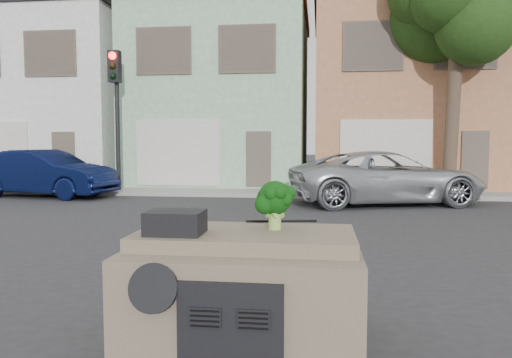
% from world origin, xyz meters
% --- Properties ---
extents(ground_plane, '(120.00, 120.00, 0.00)m').
position_xyz_m(ground_plane, '(0.00, 0.00, 0.00)').
color(ground_plane, '#303033').
rests_on(ground_plane, ground).
extents(sidewalk, '(40.00, 3.00, 0.15)m').
position_xyz_m(sidewalk, '(0.00, 10.50, 0.07)').
color(sidewalk, gray).
rests_on(sidewalk, ground).
extents(townhouse_white, '(7.20, 8.20, 7.55)m').
position_xyz_m(townhouse_white, '(-11.00, 14.50, 3.77)').
color(townhouse_white, white).
rests_on(townhouse_white, ground).
extents(townhouse_mint, '(7.20, 8.20, 7.55)m').
position_xyz_m(townhouse_mint, '(-3.50, 14.50, 3.77)').
color(townhouse_mint, '#99C59D').
rests_on(townhouse_mint, ground).
extents(townhouse_tan, '(7.20, 8.20, 7.55)m').
position_xyz_m(townhouse_tan, '(4.00, 14.50, 3.77)').
color(townhouse_tan, '#B47550').
rests_on(townhouse_tan, ground).
extents(navy_sedan, '(5.08, 2.45, 1.60)m').
position_xyz_m(navy_sedan, '(-8.60, 8.38, 0.00)').
color(navy_sedan, '#091138').
rests_on(navy_sedan, ground).
extents(silver_pickup, '(6.25, 4.09, 1.60)m').
position_xyz_m(silver_pickup, '(2.66, 7.87, 0.00)').
color(silver_pickup, '#B1B5BA').
rests_on(silver_pickup, ground).
extents(traffic_signal, '(0.40, 0.40, 5.10)m').
position_xyz_m(traffic_signal, '(-6.50, 9.50, 2.55)').
color(traffic_signal, black).
rests_on(traffic_signal, ground).
extents(tree_near, '(4.40, 4.00, 8.50)m').
position_xyz_m(tree_near, '(5.00, 9.80, 4.25)').
color(tree_near, '#1E3B12').
rests_on(tree_near, ground).
extents(car_dashboard, '(2.00, 1.80, 1.12)m').
position_xyz_m(car_dashboard, '(0.00, -3.00, 0.56)').
color(car_dashboard, '#756552').
rests_on(car_dashboard, ground).
extents(instrument_hump, '(0.48, 0.38, 0.20)m').
position_xyz_m(instrument_hump, '(-0.58, -3.35, 1.22)').
color(instrument_hump, black).
rests_on(instrument_hump, car_dashboard).
extents(wiper_arm, '(0.69, 0.15, 0.02)m').
position_xyz_m(wiper_arm, '(0.28, -2.62, 1.13)').
color(wiper_arm, black).
rests_on(wiper_arm, car_dashboard).
extents(broccoli, '(0.50, 0.50, 0.45)m').
position_xyz_m(broccoli, '(0.25, -3.03, 1.35)').
color(broccoli, '#0A330A').
rests_on(broccoli, car_dashboard).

